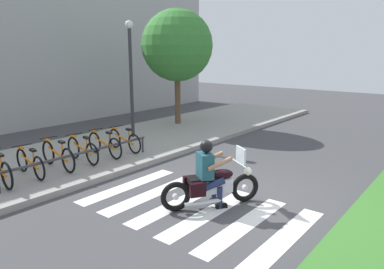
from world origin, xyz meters
TOP-DOWN VIEW (x-y plane):
  - ground_plane at (0.00, 0.00)m, footprint 48.00×48.00m
  - grass_median at (0.00, -2.71)m, footprint 24.00×1.10m
  - sidewalk at (0.00, 5.32)m, footprint 24.00×4.40m
  - crosswalk_stripe_0 at (-1.07, -1.60)m, footprint 2.80×0.40m
  - crosswalk_stripe_1 at (-1.07, -0.80)m, footprint 2.80×0.40m
  - crosswalk_stripe_2 at (-1.07, 0.00)m, footprint 2.80×0.40m
  - crosswalk_stripe_3 at (-1.07, 0.80)m, footprint 2.80×0.40m
  - crosswalk_stripe_4 at (-1.07, 1.60)m, footprint 2.80×0.40m
  - crosswalk_stripe_5 at (-1.07, 2.40)m, footprint 2.80×0.40m
  - motorcycle at (-0.75, 0.17)m, footprint 1.88×1.26m
  - rider at (-0.82, 0.21)m, footprint 0.77×0.73m
  - bicycle_1 at (-2.39, 4.49)m, footprint 0.48×1.58m
  - bicycle_2 at (-1.64, 4.49)m, footprint 0.48×1.74m
  - bicycle_3 at (-0.89, 4.49)m, footprint 0.48×1.61m
  - bicycle_4 at (-0.14, 4.49)m, footprint 0.48×1.69m
  - bicycle_5 at (0.61, 4.49)m, footprint 0.48×1.62m
  - bike_rack at (-1.26, 3.94)m, footprint 4.35×0.07m
  - street_lamp at (2.08, 5.72)m, footprint 0.28×0.28m
  - tree_near_rack at (5.00, 6.12)m, footprint 2.94×2.94m

SIDE VIEW (x-z plane):
  - ground_plane at x=0.00m, z-range 0.00..0.00m
  - crosswalk_stripe_0 at x=-1.07m, z-range 0.00..0.01m
  - crosswalk_stripe_1 at x=-1.07m, z-range 0.00..0.01m
  - crosswalk_stripe_2 at x=-1.07m, z-range 0.00..0.01m
  - crosswalk_stripe_3 at x=-1.07m, z-range 0.00..0.01m
  - crosswalk_stripe_4 at x=-1.07m, z-range 0.00..0.01m
  - crosswalk_stripe_5 at x=-1.07m, z-range 0.00..0.01m
  - grass_median at x=0.00m, z-range 0.00..0.08m
  - sidewalk at x=0.00m, z-range 0.00..0.15m
  - motorcycle at x=-0.75m, z-range -0.15..1.06m
  - bicycle_1 at x=-2.39m, z-range 0.12..0.86m
  - bicycle_5 at x=0.61m, z-range 0.12..0.86m
  - bicycle_3 at x=-0.89m, z-range 0.12..0.88m
  - bicycle_4 at x=-0.14m, z-range 0.12..0.88m
  - bicycle_2 at x=-1.64m, z-range 0.11..0.91m
  - bike_rack at x=-1.26m, z-range 0.33..0.81m
  - rider at x=-0.82m, z-range 0.10..1.54m
  - street_lamp at x=2.08m, z-range 0.45..4.64m
  - tree_near_rack at x=5.00m, z-range 0.96..5.84m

